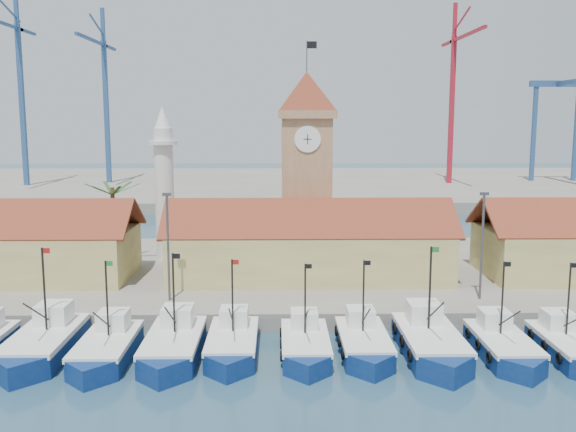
{
  "coord_description": "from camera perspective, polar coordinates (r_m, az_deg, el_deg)",
  "views": [
    {
      "loc": [
        -2.99,
        -39.92,
        16.48
      ],
      "look_at": [
        -2.02,
        18.0,
        7.68
      ],
      "focal_mm": 40.0,
      "sensor_mm": 36.0,
      "label": 1
    }
  ],
  "objects": [
    {
      "name": "boat_7",
      "position": [
        46.69,
        12.63,
        -11.15
      ],
      "size": [
        3.91,
        10.72,
        8.11
      ],
      "color": "navy",
      "rests_on": "ground"
    },
    {
      "name": "crane_red_right",
      "position": [
        149.01,
        14.55,
        11.23
      ],
      "size": [
        1.0,
        31.7,
        39.6
      ],
      "color": "#A71929",
      "rests_on": "terminal"
    },
    {
      "name": "palm_tree",
      "position": [
        68.85,
        -15.25,
        -0.22
      ],
      "size": [
        5.6,
        5.03,
        8.39
      ],
      "color": "brown",
      "rests_on": "quay"
    },
    {
      "name": "gantry",
      "position": [
        160.37,
        23.27,
        9.22
      ],
      "size": [
        13.0,
        22.0,
        23.2
      ],
      "color": "#2A4F83",
      "rests_on": "terminal"
    },
    {
      "name": "boat_8",
      "position": [
        47.79,
        18.67,
        -11.07
      ],
      "size": [
        3.41,
        9.35,
        7.08
      ],
      "color": "navy",
      "rests_on": "ground"
    },
    {
      "name": "boat_6",
      "position": [
        46.26,
        6.79,
        -11.33
      ],
      "size": [
        3.39,
        9.28,
        7.02
      ],
      "color": "navy",
      "rests_on": "ground"
    },
    {
      "name": "boat_1",
      "position": [
        48.58,
        -20.99,
        -10.75
      ],
      "size": [
        3.89,
        10.64,
        8.05
      ],
      "color": "navy",
      "rests_on": "ground"
    },
    {
      "name": "boat_2",
      "position": [
        46.57,
        -15.9,
        -11.44
      ],
      "size": [
        3.5,
        9.59,
        7.26
      ],
      "color": "navy",
      "rests_on": "ground"
    },
    {
      "name": "ground",
      "position": [
        43.29,
        3.16,
        -13.75
      ],
      "size": [
        400.0,
        400.0,
        0.0
      ],
      "primitive_type": "plane",
      "color": "#1F3F53",
      "rests_on": "ground"
    },
    {
      "name": "boat_9",
      "position": [
        49.27,
        23.85,
        -10.77
      ],
      "size": [
        3.39,
        9.29,
        7.03
      ],
      "color": "navy",
      "rests_on": "ground"
    },
    {
      "name": "quay",
      "position": [
        65.9,
        1.68,
        -5.17
      ],
      "size": [
        140.0,
        32.0,
        1.5
      ],
      "primitive_type": "cube",
      "color": "gray",
      "rests_on": "ground"
    },
    {
      "name": "boat_3",
      "position": [
        45.96,
        -10.2,
        -11.46
      ],
      "size": [
        3.72,
        10.18,
        7.7
      ],
      "color": "navy",
      "rests_on": "ground"
    },
    {
      "name": "lamp_posts",
      "position": [
        52.99,
        2.84,
        -2.25
      ],
      "size": [
        80.7,
        0.25,
        9.03
      ],
      "color": "#3F3F44",
      "rests_on": "quay"
    },
    {
      "name": "boat_4",
      "position": [
        45.97,
        -4.98,
        -11.42
      ],
      "size": [
        3.43,
        9.41,
        7.12
      ],
      "color": "navy",
      "rests_on": "ground"
    },
    {
      "name": "crane_blue_near",
      "position": [
        152.01,
        -16.03,
        10.89
      ],
      "size": [
        1.0,
        29.91,
        38.81
      ],
      "color": "#2A4F83",
      "rests_on": "terminal"
    },
    {
      "name": "minaret",
      "position": [
        69.3,
        -10.95,
        2.89
      ],
      "size": [
        3.0,
        3.0,
        16.3
      ],
      "color": "silver",
      "rests_on": "quay"
    },
    {
      "name": "crane_blue_far",
      "position": [
        151.22,
        -22.9,
        11.24
      ],
      "size": [
        1.0,
        33.03,
        41.56
      ],
      "color": "#2A4F83",
      "rests_on": "terminal"
    },
    {
      "name": "hall_center",
      "position": [
        61.28,
        1.86,
        -3.13
      ],
      "size": [
        27.04,
        10.13,
        7.61
      ],
      "color": "#D0C372",
      "rests_on": "quay"
    },
    {
      "name": "terminal",
      "position": [
        150.75,
        0.18,
        2.75
      ],
      "size": [
        240.0,
        80.0,
        2.0
      ],
      "primitive_type": "cube",
      "color": "gray",
      "rests_on": "ground"
    },
    {
      "name": "boat_5",
      "position": [
        45.63,
        1.56,
        -11.59
      ],
      "size": [
        3.31,
        9.06,
        6.86
      ],
      "color": "navy",
      "rests_on": "ground"
    },
    {
      "name": "clock_tower",
      "position": [
        66.14,
        1.64,
        4.72
      ],
      "size": [
        5.8,
        5.8,
        22.7
      ],
      "color": "tan",
      "rests_on": "quay"
    }
  ]
}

